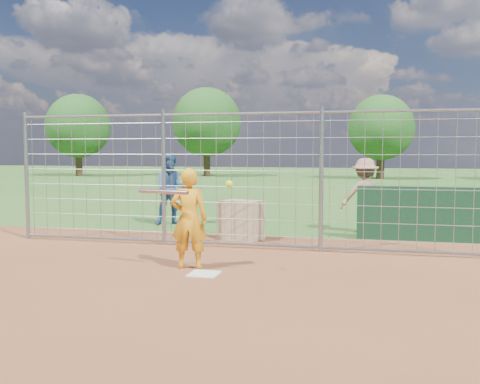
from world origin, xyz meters
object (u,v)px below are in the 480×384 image
(bystander_a, at_px, (172,189))
(bystander_c, at_px, (365,195))
(batter, at_px, (189,219))
(equipment_bin, at_px, (242,220))

(bystander_a, bearing_deg, bystander_c, -28.30)
(batter, distance_m, bystander_a, 5.00)
(bystander_a, distance_m, equipment_bin, 2.83)
(batter, distance_m, bystander_c, 5.10)
(bystander_c, bearing_deg, bystander_a, -19.09)
(bystander_c, height_order, equipment_bin, bystander_c)
(batter, xyz_separation_m, bystander_c, (2.59, 4.40, 0.05))
(bystander_a, height_order, bystander_c, bystander_a)
(equipment_bin, bearing_deg, bystander_c, 50.02)
(bystander_a, xyz_separation_m, equipment_bin, (2.18, -1.73, -0.48))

